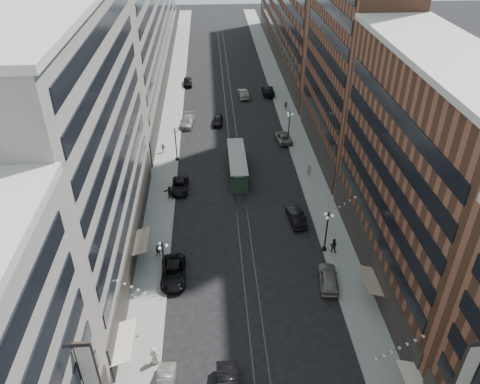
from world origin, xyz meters
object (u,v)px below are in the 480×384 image
object	(u,v)px
car_11	(283,137)
pedestrian_8	(309,169)
car_8	(188,121)
car_2	(173,272)
pedestrian_2	(158,251)
pedestrian_9	(286,106)
pedestrian_1	(155,355)
lamppost_se_far	(327,230)
car_10	(296,217)
pedestrian_6	(163,148)
car_14	(243,94)
streetcar	(237,166)
lamppost_se_mid	(289,126)
car_13	(218,121)
car_4	(328,278)
pedestrian_5	(170,192)
lamppost_sw_far	(164,261)
car_9	(188,82)
lamppost_sw_mid	(176,143)
car_12	(268,90)
car_7	(180,186)
pedestrian_7	(333,245)

from	to	relation	value
car_11	pedestrian_8	size ratio (longest dim) A/B	3.03
car_8	pedestrian_8	xyz separation A→B (m)	(18.53, -18.61, 0.20)
car_2	pedestrian_2	world-z (taller)	pedestrian_2
pedestrian_9	pedestrian_1	bearing A→B (deg)	-104.55
lamppost_se_far	car_2	xyz separation A→B (m)	(-17.60, -3.42, -2.29)
car_2	car_10	bearing A→B (deg)	29.73
car_10	pedestrian_6	size ratio (longest dim) A/B	2.98
car_2	car_14	bearing A→B (deg)	75.72
pedestrian_6	streetcar	bearing A→B (deg)	156.13
lamppost_se_mid	car_13	world-z (taller)	lamppost_se_mid
car_4	pedestrian_5	distance (m)	25.27
car_10	pedestrian_5	size ratio (longest dim) A/B	2.54
lamppost_sw_far	car_9	size ratio (longest dim) A/B	1.22
lamppost_sw_mid	pedestrian_5	distance (m)	10.99
car_12	pedestrian_9	size ratio (longest dim) A/B	3.54
car_11	pedestrian_5	xyz separation A→B (m)	(-18.06, -16.41, 0.40)
pedestrian_8	lamppost_se_far	bearing A→B (deg)	66.73
lamppost_se_mid	car_9	bearing A→B (deg)	122.00
car_10	car_12	bearing A→B (deg)	-97.29
car_4	car_8	distance (m)	44.51
pedestrian_5	lamppost_se_mid	bearing A→B (deg)	64.70
lamppost_sw_mid	lamppost_se_mid	size ratio (longest dim) A/B	1.00
lamppost_se_mid	pedestrian_1	xyz separation A→B (m)	(-18.70, -42.44, -2.00)
car_2	car_7	distance (m)	17.85
car_4	pedestrian_1	world-z (taller)	pedestrian_1
lamppost_se_mid	car_10	bearing A→B (deg)	-96.20
pedestrian_6	pedestrian_7	world-z (taller)	pedestrian_7
lamppost_sw_far	car_14	size ratio (longest dim) A/B	1.10
pedestrian_7	car_10	bearing A→B (deg)	-38.87
car_14	pedestrian_6	xyz separation A→B (m)	(-14.62, -22.83, 0.15)
pedestrian_5	car_10	bearing A→B (deg)	3.82
lamppost_sw_mid	car_2	distance (m)	26.53
lamppost_se_far	car_14	bearing A→B (deg)	97.17
car_10	pedestrian_7	xyz separation A→B (m)	(3.33, -6.28, 0.27)
pedestrian_2	pedestrian_7	xyz separation A→B (m)	(20.44, -0.56, 0.16)
pedestrian_7	pedestrian_6	bearing A→B (deg)	-27.08
lamppost_se_mid	car_13	distance (m)	14.33
streetcar	car_2	world-z (taller)	streetcar
streetcar	car_9	xyz separation A→B (m)	(-8.40, 37.84, -0.67)
lamppost_se_mid	car_12	world-z (taller)	lamppost_se_mid
lamppost_sw_far	streetcar	size ratio (longest dim) A/B	0.49
lamppost_sw_far	pedestrian_8	bearing A→B (deg)	47.08
car_12	car_14	world-z (taller)	car_12
lamppost_se_mid	pedestrian_8	world-z (taller)	lamppost_se_mid
lamppost_sw_far	car_4	bearing A→B (deg)	-4.77
lamppost_se_far	lamppost_se_mid	distance (m)	28.00
car_4	car_12	distance (m)	55.33
car_14	pedestrian_7	bearing A→B (deg)	93.31
pedestrian_5	pedestrian_2	bearing A→B (deg)	-68.34
pedestrian_6	car_9	bearing A→B (deg)	-87.21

